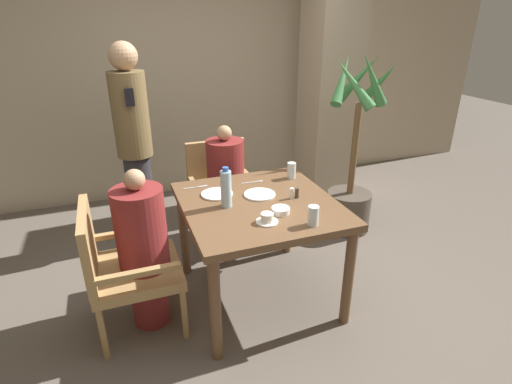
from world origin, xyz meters
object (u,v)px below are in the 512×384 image
Objects in this scene: teacup_with_saucer at (267,219)px; glass_tall_near at (313,216)px; diner_in_left_chair at (144,249)px; plate_main_left at (217,194)px; standing_host at (134,142)px; glass_tall_mid at (291,170)px; plate_main_right at (260,194)px; chair_far_side at (222,188)px; bowl_small at (281,210)px; diner_in_far_chair at (226,186)px; potted_palm at (351,178)px; chair_left_side at (122,264)px; water_bottle at (226,188)px.

teacup_with_saucer is 0.28m from glass_tall_near.
plate_main_left is at bearing 20.83° from diner_in_left_chair.
standing_host is at bearing 116.39° from plate_main_left.
plate_main_right is at bearing -147.76° from glass_tall_mid.
plate_main_right is at bearing 6.72° from diner_in_left_chair.
chair_far_side is at bearing 72.44° from plate_main_left.
chair_far_side is 1.29m from teacup_with_saucer.
standing_host reaches higher than plate_main_right.
glass_tall_near is (0.12, -0.21, 0.04)m from bowl_small.
diner_in_far_chair is 0.69m from plate_main_left.
teacup_with_saucer is at bearing -142.51° from potted_palm.
chair_left_side reaches higher than plate_main_right.
chair_far_side is (0.93, 0.96, 0.00)m from chair_left_side.
potted_palm is 13.58× the size of glass_tall_mid.
chair_far_side is at bearing -15.66° from standing_host.
bowl_small is at bearing 33.60° from teacup_with_saucer.
potted_palm is 12.14× the size of teacup_with_saucer.
diner_in_left_chair is 0.91m from bowl_small.
diner_in_left_chair is 1.10m from glass_tall_near.
diner_in_far_chair is 1.05m from bowl_small.
standing_host is at bearing 142.57° from glass_tall_mid.
teacup_with_saucer is 1.12× the size of glass_tall_near.
diner_in_far_chair is 0.87m from standing_host.
diner_in_far_chair is 8.87× the size of glass_tall_mid.
standing_host is at bearing 112.78° from water_bottle.
potted_palm is (2.12, 0.66, 0.04)m from chair_left_side.
potted_palm is at bearing 47.40° from glass_tall_near.
chair_far_side reaches higher than bowl_small.
chair_far_side is 0.80× the size of diner_in_far_chair.
diner_in_far_chair is 9.23× the size of bowl_small.
chair_far_side is at bearing 93.54° from bowl_small.
chair_left_side is 0.52× the size of potted_palm.
plate_main_right is 0.31m from bowl_small.
bowl_small is at bearing -142.08° from potted_palm.
water_bottle is (-0.30, 0.22, 0.11)m from bowl_small.
diner_in_far_chair is (-0.00, -0.14, 0.08)m from chair_far_side.
standing_host reaches higher than water_bottle.
standing_host reaches higher than bowl_small.
diner_in_left_chair is 4.97× the size of plate_main_left.
chair_left_side is 2.22m from potted_palm.
teacup_with_saucer is 0.36m from water_bottle.
water_bottle reaches higher than chair_far_side.
diner_in_left_chair is at bearing -173.28° from plate_main_right.
chair_far_side is at bearing 50.56° from diner_in_left_chair.
bowl_small is 0.38m from water_bottle.
diner_in_left_chair is 1.13m from diner_in_far_chair.
water_bottle is (-0.27, -0.09, 0.12)m from plate_main_right.
chair_left_side is at bearing -100.99° from standing_host.
glass_tall_near is (1.12, -0.42, 0.35)m from chair_left_side.
bowl_small is (0.31, -0.42, 0.01)m from plate_main_left.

